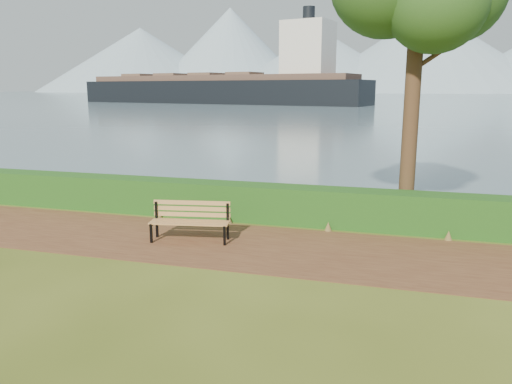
% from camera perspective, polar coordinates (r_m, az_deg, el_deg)
% --- Properties ---
extents(ground, '(140.00, 140.00, 0.00)m').
position_cam_1_polar(ground, '(11.40, -1.25, -6.64)').
color(ground, '#424E16').
rests_on(ground, ground).
extents(path, '(40.00, 3.40, 0.01)m').
position_cam_1_polar(path, '(11.67, -0.81, -6.17)').
color(path, '#4F2B1B').
rests_on(path, ground).
extents(hedge, '(32.00, 0.85, 1.00)m').
position_cam_1_polar(hedge, '(13.68, 1.97, -1.32)').
color(hedge, '#194112').
rests_on(hedge, ground).
extents(water, '(700.00, 510.00, 0.00)m').
position_cam_1_polar(water, '(270.37, 15.59, 10.65)').
color(water, slate).
rests_on(water, ground).
extents(mountains, '(585.00, 190.00, 70.00)m').
position_cam_1_polar(mountains, '(417.25, 14.77, 14.77)').
color(mountains, '#829BAD').
rests_on(mountains, ground).
extents(bench, '(1.95, 0.86, 0.94)m').
position_cam_1_polar(bench, '(12.06, -7.50, -3.00)').
color(bench, black).
rests_on(bench, ground).
extents(cargo_ship, '(72.47, 27.32, 21.79)m').
position_cam_1_polar(cargo_ship, '(116.83, -3.54, 11.64)').
color(cargo_ship, black).
rests_on(cargo_ship, ground).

